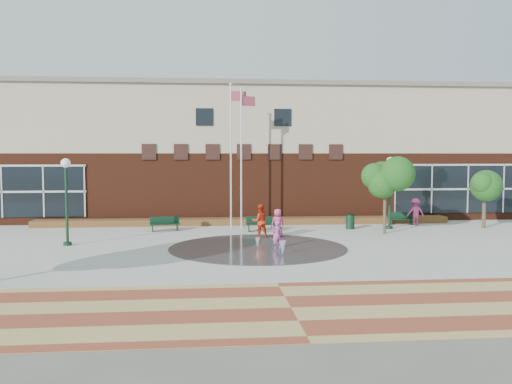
{
  "coord_description": "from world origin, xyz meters",
  "views": [
    {
      "loc": [
        -2.42,
        -22.19,
        4.44
      ],
      "look_at": [
        0.0,
        4.0,
        2.6
      ],
      "focal_mm": 38.0,
      "sensor_mm": 36.0,
      "label": 1
    }
  ],
  "objects": [
    {
      "name": "bench_left",
      "position": [
        -4.8,
        9.07,
        0.27
      ],
      "size": [
        1.74,
        0.74,
        0.85
      ],
      "rotation": [
        0.0,
        0.0,
        0.17
      ],
      "color": "#11301E",
      "rests_on": "ground"
    },
    {
      "name": "lamp_right",
      "position": [
        8.39,
        8.83,
        2.66
      ],
      "size": [
        0.45,
        0.45,
        4.28
      ],
      "color": "#11301E",
      "rests_on": "ground"
    },
    {
      "name": "adult_pink",
      "position": [
        1.38,
        6.29,
        0.76
      ],
      "size": [
        0.85,
        0.66,
        1.53
      ],
      "primitive_type": "imported",
      "rotation": [
        0.0,
        0.0,
        3.4
      ],
      "color": "#D44270",
      "rests_on": "ground"
    },
    {
      "name": "flagpole_left",
      "position": [
        -0.9,
        9.98,
        4.8
      ],
      "size": [
        1.01,
        0.17,
        8.62
      ],
      "rotation": [
        0.0,
        0.0,
        0.08
      ],
      "color": "white",
      "rests_on": "ground"
    },
    {
      "name": "paver_band",
      "position": [
        0.0,
        -7.0,
        0.0
      ],
      "size": [
        46.0,
        6.0,
        0.01
      ],
      "primitive_type": "cube",
      "color": "brown",
      "rests_on": "ground"
    },
    {
      "name": "trash_can",
      "position": [
        6.06,
        8.99,
        0.46
      ],
      "size": [
        0.55,
        0.55,
        0.9
      ],
      "color": "#11301E",
      "rests_on": "ground"
    },
    {
      "name": "person_bench",
      "position": [
        10.57,
        10.3,
        0.85
      ],
      "size": [
        1.1,
        0.64,
        1.7
      ],
      "primitive_type": "imported",
      "rotation": [
        0.0,
        0.0,
        3.13
      ],
      "color": "#D83E88",
      "rests_on": "ground"
    },
    {
      "name": "bench_mid",
      "position": [
        0.72,
        8.42,
        0.28
      ],
      "size": [
        1.76,
        0.56,
        0.88
      ],
      "rotation": [
        0.0,
        0.0,
        -0.04
      ],
      "color": "#11301E",
      "rests_on": "ground"
    },
    {
      "name": "child_splash",
      "position": [
        0.88,
        2.81,
        0.66
      ],
      "size": [
        0.57,
        0.48,
        1.33
      ],
      "primitive_type": "imported",
      "rotation": [
        0.0,
        0.0,
        3.52
      ],
      "color": "#BF5198",
      "rests_on": "ground"
    },
    {
      "name": "flagpole_right",
      "position": [
        -0.3,
        9.83,
        4.66
      ],
      "size": [
        0.95,
        0.49,
        8.34
      ],
      "rotation": [
        0.0,
        0.0,
        0.44
      ],
      "color": "white",
      "rests_on": "ground"
    },
    {
      "name": "flower_bed",
      "position": [
        0.0,
        11.6,
        0.0
      ],
      "size": [
        26.0,
        1.2,
        0.4
      ],
      "primitive_type": "cube",
      "color": "maroon",
      "rests_on": "ground"
    },
    {
      "name": "library_building",
      "position": [
        0.0,
        17.48,
        4.64
      ],
      "size": [
        44.4,
        10.4,
        9.2
      ],
      "color": "#502313",
      "rests_on": "ground"
    },
    {
      "name": "splash_pad",
      "position": [
        0.0,
        3.0,
        0.0
      ],
      "size": [
        8.4,
        8.4,
        0.01
      ],
      "primitive_type": "cylinder",
      "color": "#383A3D",
      "rests_on": "ground"
    },
    {
      "name": "adult_red",
      "position": [
        0.4,
        6.09,
        0.91
      ],
      "size": [
        0.98,
        0.81,
        1.81
      ],
      "primitive_type": "imported",
      "rotation": [
        0.0,
        0.0,
        3.3
      ],
      "color": "red",
      "rests_on": "ground"
    },
    {
      "name": "water_jet_a",
      "position": [
        0.9,
        1.08,
        0.0
      ],
      "size": [
        0.32,
        0.32,
        0.62
      ],
      "primitive_type": "cone",
      "rotation": [
        3.14,
        0.0,
        0.0
      ],
      "color": "white",
      "rests_on": "ground"
    },
    {
      "name": "plaza_concrete",
      "position": [
        0.0,
        4.0,
        0.0
      ],
      "size": [
        46.0,
        18.0,
        0.01
      ],
      "primitive_type": "cube",
      "color": "#A8A8A0",
      "rests_on": "ground"
    },
    {
      "name": "child_blue",
      "position": [
        1.28,
        5.66,
        0.47
      ],
      "size": [
        0.56,
        0.24,
        0.94
      ],
      "primitive_type": "imported",
      "rotation": [
        0.0,
        0.0,
        3.11
      ],
      "color": "#2A68B8",
      "rests_on": "ground"
    },
    {
      "name": "lamp_left",
      "position": [
        -9.15,
        4.58,
        2.64
      ],
      "size": [
        0.45,
        0.45,
        4.24
      ],
      "color": "#11301E",
      "rests_on": "ground"
    },
    {
      "name": "ground",
      "position": [
        0.0,
        0.0,
        0.0
      ],
      "size": [
        120.0,
        120.0,
        0.0
      ],
      "primitive_type": "plane",
      "color": "#666056",
      "rests_on": "ground"
    },
    {
      "name": "bench_right",
      "position": [
        9.72,
        10.53,
        0.26
      ],
      "size": [
        1.61,
        0.57,
        0.8
      ],
      "rotation": [
        0.0,
        0.0,
        -0.09
      ],
      "color": "#11301E",
      "rests_on": "ground"
    },
    {
      "name": "tree_small_right",
      "position": [
        14.15,
        8.65,
        3.03
      ],
      "size": [
        2.43,
        2.43,
        4.15
      ],
      "color": "#3F3228",
      "rests_on": "ground"
    },
    {
      "name": "water_jet_b",
      "position": [
        -0.03,
        2.91,
        0.0
      ],
      "size": [
        0.22,
        0.22,
        0.49
      ],
      "primitive_type": "cone",
      "rotation": [
        3.14,
        0.0,
        0.0
      ],
      "color": "white",
      "rests_on": "ground"
    },
    {
      "name": "tree_mid",
      "position": [
        7.45,
        6.9,
        3.08
      ],
      "size": [
        2.5,
        2.5,
        4.23
      ],
      "color": "#3F3228",
      "rests_on": "ground"
    }
  ]
}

